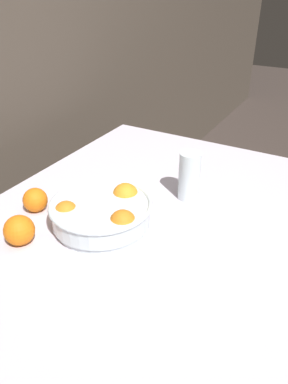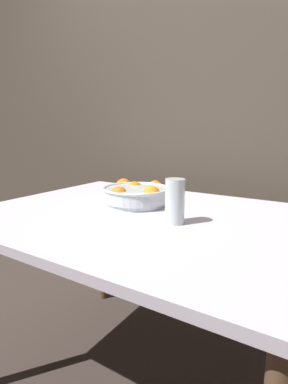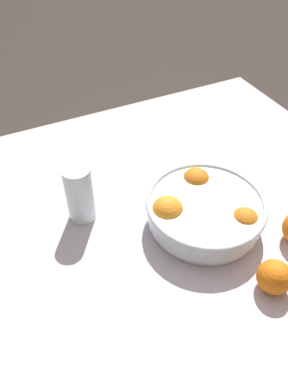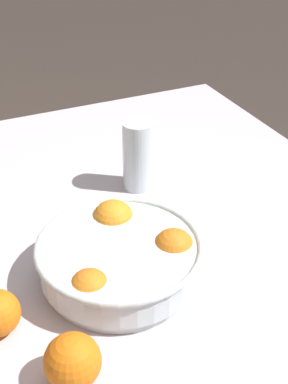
% 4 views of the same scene
% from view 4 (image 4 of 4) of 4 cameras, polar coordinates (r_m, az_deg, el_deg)
% --- Properties ---
extents(dining_table, '(1.27, 0.98, 0.76)m').
position_cam_4_polar(dining_table, '(1.09, 0.77, -7.74)').
color(dining_table, silver).
rests_on(dining_table, ground_plane).
extents(fruit_bowl, '(0.29, 0.29, 0.10)m').
position_cam_4_polar(fruit_bowl, '(0.92, -2.46, -6.96)').
color(fruit_bowl, silver).
rests_on(fruit_bowl, dining_table).
extents(juice_glass, '(0.07, 0.07, 0.16)m').
position_cam_4_polar(juice_glass, '(1.15, -0.62, 3.67)').
color(juice_glass, '#F4A314').
rests_on(juice_glass, dining_table).
extents(orange_loose_front, '(0.08, 0.08, 0.08)m').
position_cam_4_polar(orange_loose_front, '(0.78, -7.63, -17.46)').
color(orange_loose_front, orange).
rests_on(orange_loose_front, dining_table).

